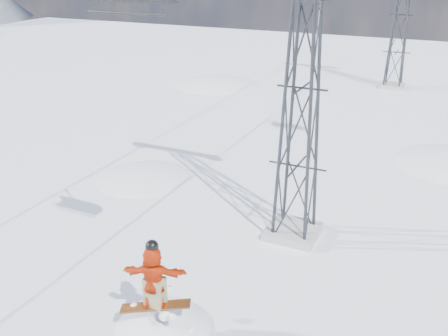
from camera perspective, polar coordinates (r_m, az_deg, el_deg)
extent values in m
sphere|color=white|center=(27.33, -8.02, -15.97)|extent=(16.00, 16.00, 16.00)
sphere|color=white|center=(31.73, 22.12, -15.66)|extent=(20.00, 20.00, 20.00)
sphere|color=white|center=(44.15, -0.68, -3.76)|extent=(22.00, 22.00, 22.00)
cube|color=#999999|center=(18.58, 7.91, -7.20)|extent=(1.80, 1.80, 0.30)
cube|color=#999999|center=(41.76, 18.64, 8.90)|extent=(1.80, 1.80, 0.30)
cube|color=#9D4C15|center=(13.78, -7.84, -15.37)|extent=(1.86, 1.07, 0.28)
imported|color=red|center=(13.23, -8.06, -12.21)|extent=(1.76, 1.07, 1.81)
cube|color=#857C52|center=(13.51, -7.94, -13.91)|extent=(0.61, 0.54, 0.83)
sphere|color=black|center=(12.74, -8.28, -8.95)|extent=(0.34, 0.34, 0.34)
cube|color=black|center=(11.64, -10.46, 18.40)|extent=(2.09, 0.47, 0.08)
cylinder|color=black|center=(11.45, -11.14, 16.97)|extent=(2.09, 0.06, 0.06)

